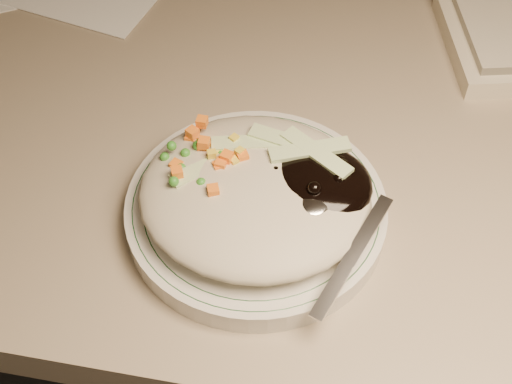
# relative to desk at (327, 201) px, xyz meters

# --- Properties ---
(desk) EXTENTS (1.40, 0.70, 0.74)m
(desk) POSITION_rel_desk_xyz_m (0.00, 0.00, 0.00)
(desk) COLOR gray
(desk) RESTS_ON ground
(plate) EXTENTS (0.22, 0.22, 0.02)m
(plate) POSITION_rel_desk_xyz_m (-0.05, -0.19, 0.21)
(plate) COLOR silver
(plate) RESTS_ON desk
(plate_rim) EXTENTS (0.21, 0.21, 0.00)m
(plate_rim) POSITION_rel_desk_xyz_m (-0.05, -0.19, 0.22)
(plate_rim) COLOR #144723
(plate_rim) RESTS_ON plate
(meal) EXTENTS (0.21, 0.19, 0.05)m
(meal) POSITION_rel_desk_xyz_m (-0.05, -0.19, 0.24)
(meal) COLOR #B4AC92
(meal) RESTS_ON plate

